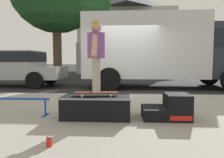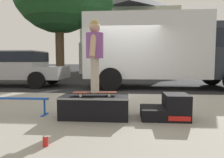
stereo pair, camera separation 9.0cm
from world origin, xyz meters
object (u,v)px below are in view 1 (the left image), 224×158
skate_box (97,106)px  pickup_truck_silver (6,67)px  skateboard (96,93)px  grind_rail (15,102)px  box_truck (166,48)px  skater_kid (96,50)px  soda_can (49,141)px  kicker_ramp (170,108)px

skate_box → pickup_truck_silver: bearing=131.3°
skateboard → pickup_truck_silver: bearing=131.1°
grind_rail → box_truck: box_truck is taller
skater_kid → soda_can: size_ratio=10.15×
soda_can → grind_rail: bearing=129.4°
skate_box → pickup_truck_silver: pickup_truck_silver is taller
box_truck → pickup_truck_silver: (-7.24, 0.11, -0.81)m
pickup_truck_silver → soda_can: bearing=-56.9°
skater_kid → grind_rail: bearing=175.4°
pickup_truck_silver → skateboard: bearing=-48.9°
soda_can → pickup_truck_silver: 8.39m
grind_rail → pickup_truck_silver: 6.53m
skate_box → grind_rail: (-1.58, 0.07, 0.03)m
grind_rail → soda_can: 1.87m
skate_box → kicker_ramp: 1.33m
skate_box → skater_kid: 1.01m
skate_box → skater_kid: size_ratio=0.97×
kicker_ramp → pickup_truck_silver: bearing=138.1°
skater_kid → soda_can: 1.80m
skate_box → kicker_ramp: (1.32, -0.00, -0.03)m
skateboard → skater_kid: (0.00, 0.00, 0.76)m
skateboard → soda_can: skateboard is taller
grind_rail → box_truck: 6.81m
skate_box → grind_rail: bearing=177.5°
box_truck → pickup_truck_silver: bearing=179.1°
kicker_ramp → skateboard: size_ratio=1.03×
grind_rail → soda_can: (1.18, -1.44, -0.19)m
skater_kid → pickup_truck_silver: 7.57m
kicker_ramp → soda_can: size_ratio=6.55×
skate_box → skateboard: size_ratio=1.55×
grind_rail → soda_can: size_ratio=10.59×
skate_box → skater_kid: skater_kid is taller
skateboard → skater_kid: size_ratio=0.62×
grind_rail → skater_kid: size_ratio=1.04×
soda_can → pickup_truck_silver: size_ratio=0.02×
skater_kid → box_truck: 6.04m
skate_box → kicker_ramp: bearing=-0.0°
grind_rail → pickup_truck_silver: (-3.38, 5.56, 0.53)m
skateboard → skater_kid: bearing=90.0°
grind_rail → skater_kid: (1.59, -0.13, 0.98)m
skateboard → pickup_truck_silver: 7.56m
kicker_ramp → skater_kid: size_ratio=0.65×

